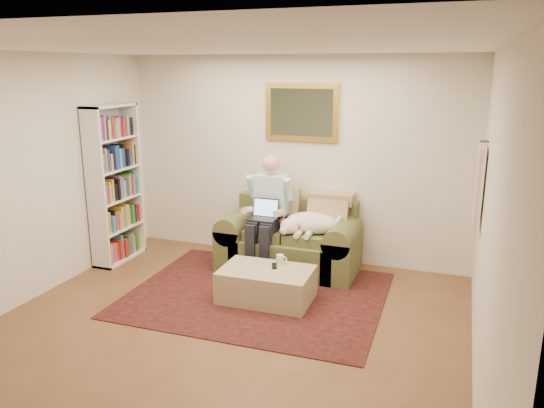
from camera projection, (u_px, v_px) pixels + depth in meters
The scene contains 12 objects.
room_shell at pixel (223, 197), 4.82m from camera, with size 4.51×5.00×2.61m.
rug at pixel (257, 294), 5.87m from camera, with size 2.74×2.19×0.01m, color black.
sofa at pixel (290, 246), 6.57m from camera, with size 1.68×0.86×1.01m.
seated_man at pixel (266, 215), 6.41m from camera, with size 0.55×0.79×1.42m, color #8CCBD8, non-canonical shape.
laptop at pixel (264, 214), 6.34m from camera, with size 0.33×0.26×0.24m.
sleeping_dog at pixel (312, 223), 6.31m from camera, with size 0.69×0.44×0.26m, color white, non-canonical shape.
ottoman at pixel (266, 285), 5.69m from camera, with size 0.97×0.62×0.35m, color tan.
coffee_mug at pixel (280, 259), 5.80m from camera, with size 0.08×0.08×0.10m, color white.
tv_remote at pixel (274, 266), 5.72m from camera, with size 0.05×0.15×0.02m, color black.
bookshelf at pixel (115, 184), 6.72m from camera, with size 0.28×0.80×2.00m, color white, non-canonical shape.
wall_mirror at pixel (302, 112), 6.56m from camera, with size 0.94×0.04×0.72m.
hanging_shirt at pixel (478, 182), 5.22m from camera, with size 0.06×0.52×0.90m, color beige, non-canonical shape.
Camera 1 is at (2.01, -3.89, 2.45)m, focal length 35.00 mm.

